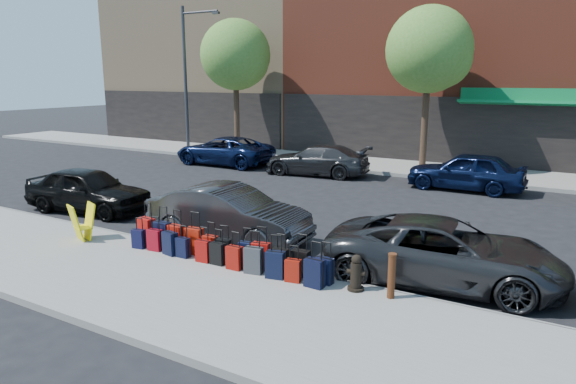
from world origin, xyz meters
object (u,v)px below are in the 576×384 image
Objects in this scene: tree_left at (238,57)px; car_far_2 at (466,171)px; car_near_2 at (444,252)px; suitcase_front_5 at (224,250)px; display_rack at (82,222)px; car_near_1 at (229,214)px; car_near_0 at (88,190)px; tree_center at (432,52)px; streetlight at (188,71)px; fire_hydrant at (356,274)px; car_far_1 at (317,160)px; car_far_0 at (224,151)px; bollard at (392,275)px.

car_far_2 is (12.87, -2.87, -4.66)m from tree_left.
suitcase_front_5 is at bearing 102.34° from car_near_2.
display_rack is 3.82m from car_near_1.
display_rack is 0.19× the size of car_near_2.
car_near_0 is at bearing -77.06° from tree_left.
streetlight is at bearing -177.02° from tree_center.
fire_hydrant is (3.31, 0.01, 0.08)m from suitcase_front_5.
streetlight is 17.12m from car_near_1.
streetlight is 16.43m from car_far_2.
car_near_1 reaches higher than fire_hydrant.
car_far_1 is at bearing 9.85° from car_near_1.
car_near_1 is at bearing 57.11° from display_rack.
tree_center is at bearing 10.07° from car_near_2.
car_near_1 is 12.47m from car_far_0.
bollard is 8.23m from display_rack.
suitcase_front_5 is (-0.71, -14.34, -4.99)m from tree_center.
car_far_2 reaches higher than car_near_1.
car_far_1 reaches higher than fire_hydrant.
bollard is at bearing -106.70° from car_near_0.
car_far_0 reaches higher than suitcase_front_5.
tree_left is at bearing 5.77° from car_near_0.
display_rack is 0.20× the size of car_far_1.
display_rack is (5.62, -14.92, -4.79)m from tree_left.
streetlight is 10.38m from car_far_1.
car_near_1 reaches higher than car_far_1.
fire_hydrant is 0.78× the size of display_rack.
car_far_0 is at bearing 117.26° from suitcase_front_5.
car_near_0 is 9.90m from car_far_0.
car_far_2 is at bearing 88.80° from car_far_0.
car_near_2 is (14.44, -12.70, -4.72)m from tree_left.
car_far_0 is at bearing -27.61° from streetlight.
car_near_1 is at bearing 113.10° from suitcase_front_5.
car_near_2 is (8.81, 2.21, 0.07)m from display_rack.
car_near_0 is (-2.75, 2.41, 0.11)m from display_rack.
tree_center reaches higher than car_far_1.
car_near_0 reaches higher than car_near_2.
tree_left is at bearing 30.95° from car_near_1.
car_near_0 reaches higher than car_far_1.
car_far_0 is (-7.64, 9.85, -0.03)m from car_near_1.
bollard is 0.20× the size of car_far_2.
car_near_1 is at bearing 152.90° from fire_hydrant.
car_near_2 is (17.38, -12.00, -3.97)m from streetlight.
streetlight is at bearing 19.04° from car_near_0.
fire_hydrant is (16.04, -13.64, -4.17)m from streetlight.
car_near_1 is at bearing 82.22° from car_near_2.
display_rack is 0.22× the size of car_far_2.
tree_center reaches higher than car_near_2.
tree_center is at bearing -11.71° from car_near_1.
streetlight is at bearing 133.59° from fire_hydrant.
car_far_1 is at bearing 87.42° from car_far_0.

